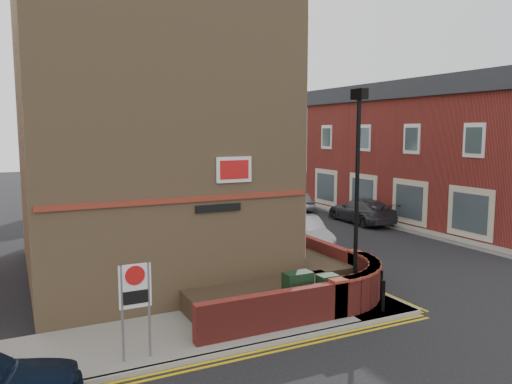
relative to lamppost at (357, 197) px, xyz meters
The scene contains 27 objects.
ground 3.90m from the lamppost, 143.13° to the right, with size 120.00×120.00×0.00m, color black.
pavement_corner 6.07m from the lamppost, behind, with size 13.00×3.00×0.12m, color gray.
pavement_main 15.17m from the lamppost, 88.45° to the left, with size 2.00×32.00×0.12m, color gray.
pavement_far 16.73m from the lamppost, 45.99° to the left, with size 4.00×40.00×0.12m, color gray.
kerb_side 6.18m from the lamppost, 166.76° to the right, with size 13.00×0.15×0.12m, color gray.
kerb_main_near 15.22m from the lamppost, 84.60° to the left, with size 0.15×32.00×0.12m, color gray.
kerb_main_far 15.44m from the lamppost, 51.46° to the left, with size 0.15×40.00×0.12m, color gray.
yellow_lines_side 6.27m from the lamppost, 164.13° to the right, with size 13.00×0.28×0.01m, color gold.
yellow_lines_main 15.26m from the lamppost, 83.64° to the left, with size 0.28×32.00×0.01m, color gold.
corner_building 8.62m from the lamppost, 123.16° to the left, with size 8.95×10.40×13.60m.
garden_wall 3.93m from the lamppost, 140.91° to the left, with size 6.80×6.00×1.20m, color maroon, non-canonical shape.
lamppost is the anchor object (origin of this frame).
utility_cabinet_large 3.24m from the lamppost, behind, with size 0.80×0.45×1.20m, color black.
utility_cabinet_small 2.90m from the lamppost, 169.70° to the right, with size 0.55×0.40×1.10m, color black.
bollard_near 2.91m from the lamppost, 63.43° to the right, with size 0.11×0.11×0.90m, color black.
bollard_far 2.95m from the lamppost, ahead, with size 0.11×0.11×0.90m, color black.
zone_sign 6.85m from the lamppost, behind, with size 0.72×0.07×2.20m.
far_terrace 20.41m from the lamppost, 50.77° to the left, with size 5.40×30.40×8.00m.
far_terrace_cream 39.00m from the lamppost, 70.68° to the left, with size 5.40×12.40×8.00m.
tree_near 12.92m from the lamppost, 88.22° to the left, with size 3.64×3.65×6.70m.
tree_mid 20.93m from the lamppost, 88.90° to the left, with size 4.03×4.03×7.42m.
tree_far 28.89m from the lamppost, 89.21° to the left, with size 3.81×3.81×7.00m.
traffic_light_assembly 23.82m from the lamppost, 88.07° to the left, with size 0.20×0.16×4.20m.
silver_car_near 8.38m from the lamppost, 69.18° to the left, with size 1.46×4.17×1.38m, color #A4A4AB.
red_car_main 15.24m from the lamppost, 80.58° to the left, with size 2.26×4.91×1.36m, color maroon.
grey_car_far 14.42m from the lamppost, 51.10° to the left, with size 1.94×4.78×1.39m, color #333137.
silver_car_far 18.81m from the lamppost, 64.28° to the left, with size 1.54×3.83×1.31m, color silver.
Camera 1 is at (-7.34, -10.32, 5.26)m, focal length 35.00 mm.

